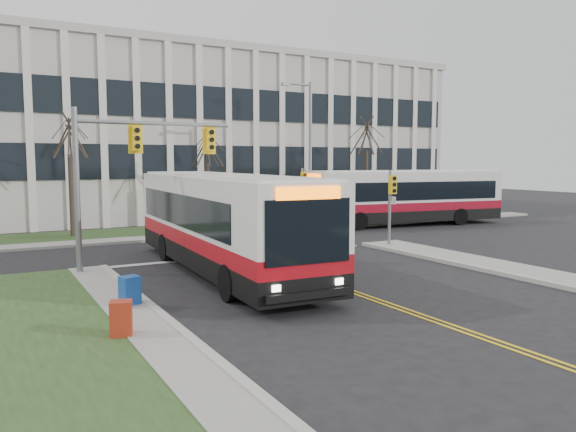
# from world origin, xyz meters

# --- Properties ---
(ground) EXTENTS (120.00, 120.00, 0.00)m
(ground) POSITION_xyz_m (0.00, 0.00, 0.00)
(ground) COLOR black
(ground) RESTS_ON ground
(grass_verge) EXTENTS (5.00, 26.00, 0.12)m
(grass_verge) POSITION_xyz_m (-10.00, -5.00, 0.06)
(grass_verge) COLOR #27431C
(grass_verge) RESTS_ON ground
(sidewalk_west) EXTENTS (1.20, 26.00, 0.14)m
(sidewalk_west) POSITION_xyz_m (-7.00, -5.00, 0.07)
(sidewalk_west) COLOR #9E9B93
(sidewalk_west) RESTS_ON ground
(sidewalk_cross) EXTENTS (44.00, 1.60, 0.14)m
(sidewalk_cross) POSITION_xyz_m (5.00, 15.20, 0.07)
(sidewalk_cross) COLOR #9E9B93
(sidewalk_cross) RESTS_ON ground
(building_lawn) EXTENTS (44.00, 5.00, 0.12)m
(building_lawn) POSITION_xyz_m (5.00, 18.00, 0.06)
(building_lawn) COLOR #27431C
(building_lawn) RESTS_ON ground
(office_building) EXTENTS (40.00, 16.00, 12.00)m
(office_building) POSITION_xyz_m (5.00, 30.00, 6.00)
(office_building) COLOR #BAB7AC
(office_building) RESTS_ON ground
(mast_arm_signal) EXTENTS (6.11, 0.38, 6.20)m
(mast_arm_signal) POSITION_xyz_m (-5.62, 7.16, 4.26)
(mast_arm_signal) COLOR slate
(mast_arm_signal) RESTS_ON ground
(signal_pole_near) EXTENTS (0.34, 0.39, 3.80)m
(signal_pole_near) POSITION_xyz_m (7.20, 6.90, 2.50)
(signal_pole_near) COLOR slate
(signal_pole_near) RESTS_ON ground
(signal_pole_far) EXTENTS (0.34, 0.39, 3.80)m
(signal_pole_far) POSITION_xyz_m (7.20, 15.40, 2.50)
(signal_pole_far) COLOR slate
(signal_pole_far) RESTS_ON ground
(streetlight) EXTENTS (2.15, 0.25, 9.20)m
(streetlight) POSITION_xyz_m (8.03, 16.20, 5.19)
(streetlight) COLOR slate
(streetlight) RESTS_ON ground
(directory_sign) EXTENTS (1.50, 0.12, 2.00)m
(directory_sign) POSITION_xyz_m (2.50, 17.50, 1.17)
(directory_sign) COLOR slate
(directory_sign) RESTS_ON ground
(tree_left) EXTENTS (1.80, 1.80, 7.70)m
(tree_left) POSITION_xyz_m (-6.00, 18.00, 5.51)
(tree_left) COLOR #42352B
(tree_left) RESTS_ON ground
(tree_mid) EXTENTS (1.80, 1.80, 6.82)m
(tree_mid) POSITION_xyz_m (2.00, 18.20, 4.88)
(tree_mid) COLOR #42352B
(tree_mid) RESTS_ON ground
(tree_right) EXTENTS (1.80, 1.80, 8.25)m
(tree_right) POSITION_xyz_m (14.00, 18.00, 5.91)
(tree_right) COLOR #42352B
(tree_right) RESTS_ON ground
(bus_main) EXTENTS (3.62, 13.85, 3.66)m
(bus_main) POSITION_xyz_m (-2.42, 5.10, 1.83)
(bus_main) COLOR silver
(bus_main) RESTS_ON ground
(bus_cross) EXTENTS (13.59, 4.61, 3.55)m
(bus_cross) POSITION_xyz_m (14.31, 14.00, 1.78)
(bus_cross) COLOR silver
(bus_cross) RESTS_ON ground
(newspaper_box_blue) EXTENTS (0.60, 0.56, 0.95)m
(newspaper_box_blue) POSITION_xyz_m (-6.80, 1.45, 0.47)
(newspaper_box_blue) COLOR #164399
(newspaper_box_blue) RESTS_ON ground
(newspaper_box_red) EXTENTS (0.61, 0.58, 0.95)m
(newspaper_box_red) POSITION_xyz_m (-7.66, -1.35, 0.47)
(newspaper_box_red) COLOR maroon
(newspaper_box_red) RESTS_ON ground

